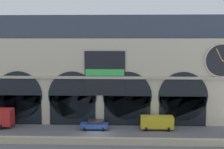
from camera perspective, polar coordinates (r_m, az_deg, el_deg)
ground_plane at (r=46.90m, az=-2.81°, el=-11.27°), size 200.00×200.00×0.00m
quay_parapet_wall at (r=42.57m, az=-3.35°, el=-12.49°), size 90.00×0.70×0.96m
station_building at (r=51.90m, az=-2.12°, el=0.54°), size 47.98×4.48×18.46m
car_center at (r=49.02m, az=-3.33°, el=-9.48°), size 4.40×2.22×1.55m
van_mideast at (r=49.30m, az=8.52°, el=-8.92°), size 5.20×2.48×2.20m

